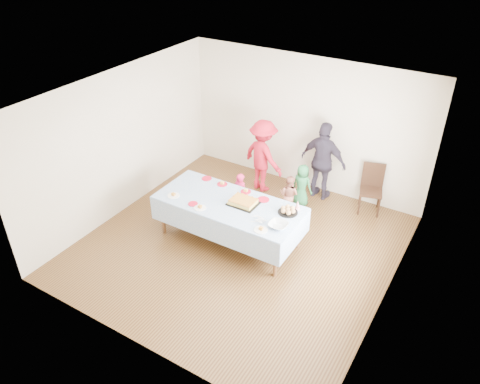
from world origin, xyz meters
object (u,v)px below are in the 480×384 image
object	(u,v)px
party_table	(229,205)
adult_left	(263,156)
dining_chair	(372,185)
birthday_cake	(243,202)

from	to	relation	value
party_table	adult_left	distance (m)	1.85
adult_left	dining_chair	bearing A→B (deg)	-151.35
party_table	birthday_cake	world-z (taller)	birthday_cake
birthday_cake	dining_chair	distance (m)	2.65
party_table	adult_left	size ratio (longest dim) A/B	1.66
adult_left	birthday_cake	bearing A→B (deg)	126.32
birthday_cake	dining_chair	bearing A→B (deg)	53.92
party_table	dining_chair	size ratio (longest dim) A/B	2.63
dining_chair	adult_left	size ratio (longest dim) A/B	0.63
birthday_cake	adult_left	bearing A→B (deg)	108.33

